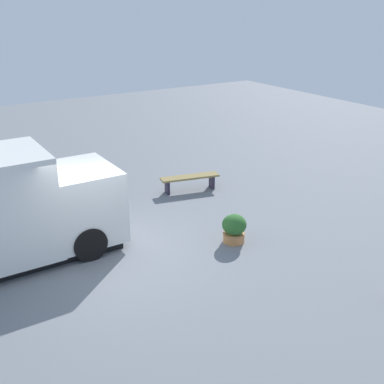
# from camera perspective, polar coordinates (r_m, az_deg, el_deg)

# --- Properties ---
(ground_plane) EXTENTS (40.00, 40.00, 0.00)m
(ground_plane) POSITION_cam_1_polar(r_m,az_deg,el_deg) (11.25, -10.17, -8.38)
(ground_plane) COLOR slate
(person_customer) EXTENTS (0.70, 0.74, 0.92)m
(person_customer) POSITION_cam_1_polar(r_m,az_deg,el_deg) (15.57, -10.62, 1.84)
(person_customer) COLOR #34466C
(person_customer) RESTS_ON ground_plane
(planter_flowering_near) EXTENTS (0.61, 0.61, 0.73)m
(planter_flowering_near) POSITION_cam_1_polar(r_m,az_deg,el_deg) (11.85, 5.12, -4.37)
(planter_flowering_near) COLOR #BC7D45
(planter_flowering_near) RESTS_ON ground_plane
(plaza_bench) EXTENTS (1.92, 0.82, 0.49)m
(plaza_bench) POSITION_cam_1_polar(r_m,az_deg,el_deg) (15.01, -0.26, 1.53)
(plaza_bench) COLOR olive
(plaza_bench) RESTS_ON ground_plane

